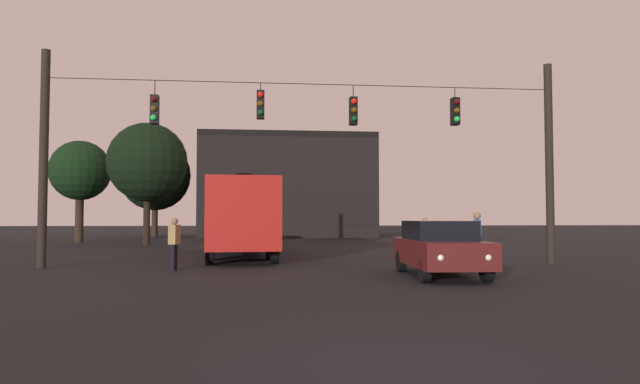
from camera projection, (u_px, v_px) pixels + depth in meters
name	position (u px, v px, depth m)	size (l,w,h in m)	color
ground_plane	(291.00, 248.00, 30.23)	(168.00, 168.00, 0.00)	black
overhead_signal_span	(308.00, 146.00, 19.02)	(17.38, 0.44, 7.06)	black
city_bus	(240.00, 212.00, 23.65)	(3.20, 11.14, 3.00)	#B21E19
car_near_right	(440.00, 247.00, 15.48)	(1.99, 4.40, 1.52)	#511919
car_far_left	(240.00, 230.00, 36.35)	(1.95, 4.39, 1.52)	#2D2D33
pedestrian_crossing_left	(174.00, 241.00, 17.18)	(0.34, 0.42, 1.61)	black
pedestrian_crossing_center	(425.00, 236.00, 22.14)	(0.31, 0.40, 1.59)	black
pedestrian_crossing_right	(437.00, 238.00, 20.85)	(0.32, 0.41, 1.53)	black
pedestrian_near_bus	(477.00, 236.00, 18.14)	(0.34, 0.42, 1.79)	black
corner_building	(286.00, 188.00, 50.10)	(14.43, 11.38, 8.54)	black
tree_left_silhouette	(155.00, 176.00, 47.55)	(5.90, 5.90, 8.12)	#2D2116
tree_behind_building	(148.00, 162.00, 33.14)	(4.65, 4.65, 7.20)	black
tree_right_far	(80.00, 171.00, 36.65)	(3.89, 3.89, 6.63)	#2D2116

